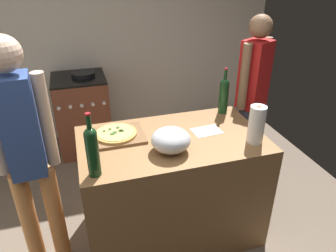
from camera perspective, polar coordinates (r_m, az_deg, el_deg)
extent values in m
cube|color=#6B5B4C|center=(3.23, -6.11, -11.74)|extent=(4.11, 3.28, 0.02)
cube|color=silver|center=(3.94, -11.25, 16.55)|extent=(4.11, 0.10, 2.60)
cube|color=olive|center=(2.55, 0.66, -10.88)|extent=(1.33, 0.77, 0.89)
cube|color=brown|center=(2.34, -9.22, -1.74)|extent=(0.40, 0.32, 0.02)
cylinder|color=tan|center=(2.33, -9.25, -1.33)|extent=(0.30, 0.30, 0.02)
cylinder|color=#EAC660|center=(2.33, -9.27, -1.09)|extent=(0.26, 0.26, 0.00)
cylinder|color=#335926|center=(2.30, -9.90, -1.41)|extent=(0.03, 0.03, 0.01)
cylinder|color=#335926|center=(2.35, -11.31, -0.87)|extent=(0.02, 0.02, 0.01)
cylinder|color=#335926|center=(2.33, -8.20, -0.82)|extent=(0.03, 0.03, 0.01)
cylinder|color=#335926|center=(2.38, -8.94, -0.27)|extent=(0.03, 0.03, 0.01)
cylinder|color=#335926|center=(2.32, -9.44, -1.13)|extent=(0.03, 0.03, 0.01)
cylinder|color=#335926|center=(2.37, -10.32, -0.53)|extent=(0.02, 0.02, 0.01)
cylinder|color=#335926|center=(2.33, -8.51, -0.82)|extent=(0.03, 0.03, 0.01)
cylinder|color=#B2B2B7|center=(2.16, 0.49, -4.28)|extent=(0.11, 0.11, 0.01)
ellipsoid|color=silver|center=(2.12, 0.49, -2.49)|extent=(0.27, 0.27, 0.16)
cylinder|color=white|center=(2.28, 15.49, 0.26)|extent=(0.11, 0.11, 0.27)
cylinder|color=#997551|center=(2.28, 15.50, 0.30)|extent=(0.03, 0.03, 0.27)
cylinder|color=#143819|center=(1.91, -13.24, -5.05)|extent=(0.08, 0.08, 0.28)
sphere|color=#143819|center=(1.84, -13.70, -1.44)|extent=(0.08, 0.08, 0.08)
cylinder|color=#143819|center=(1.81, -13.95, 0.52)|extent=(0.03, 0.03, 0.10)
cylinder|color=maroon|center=(1.78, -14.14, 2.07)|extent=(0.03, 0.03, 0.01)
cylinder|color=#143819|center=(2.67, 9.86, 4.91)|extent=(0.08, 0.08, 0.26)
sphere|color=#143819|center=(2.62, 10.09, 7.49)|extent=(0.08, 0.08, 0.08)
cylinder|color=#143819|center=(2.60, 10.22, 8.91)|extent=(0.02, 0.02, 0.09)
cylinder|color=maroon|center=(2.59, 10.31, 10.00)|extent=(0.03, 0.03, 0.01)
cube|color=white|center=(2.41, 6.91, -0.89)|extent=(0.22, 0.17, 0.00)
cube|color=brown|center=(3.81, -14.92, 1.94)|extent=(0.57, 0.56, 0.87)
cube|color=black|center=(3.64, -15.78, 8.24)|extent=(0.57, 0.56, 0.02)
cylinder|color=silver|center=(3.45, -18.90, 3.01)|extent=(0.04, 0.02, 0.04)
cylinder|color=silver|center=(3.44, -17.01, 3.28)|extent=(0.04, 0.02, 0.04)
cylinder|color=silver|center=(3.44, -15.11, 3.54)|extent=(0.04, 0.02, 0.04)
cylinder|color=silver|center=(3.44, -13.22, 3.79)|extent=(0.04, 0.02, 0.04)
cylinder|color=silver|center=(3.45, -11.32, 4.05)|extent=(0.04, 0.02, 0.04)
cylinder|color=black|center=(3.66, -14.89, 8.97)|extent=(0.26, 0.26, 0.04)
cylinder|color=#D88C4C|center=(2.48, -23.34, -15.83)|extent=(0.11, 0.11, 0.85)
cylinder|color=#D88C4C|center=(2.46, -19.30, -15.24)|extent=(0.11, 0.11, 0.85)
cube|color=#334C8C|center=(2.06, -24.83, -0.20)|extent=(0.22, 0.21, 0.63)
cylinder|color=beige|center=(2.04, -20.90, 0.87)|extent=(0.08, 0.08, 0.60)
sphere|color=beige|center=(1.91, -27.45, 11.36)|extent=(0.20, 0.20, 0.20)
cylinder|color=#383D4C|center=(3.32, 14.39, -2.61)|extent=(0.11, 0.11, 0.81)
cylinder|color=#383D4C|center=(3.19, 12.78, -3.69)|extent=(0.11, 0.11, 0.81)
cube|color=red|center=(2.96, 15.14, 8.76)|extent=(0.29, 0.28, 0.61)
cylinder|color=#936B4C|center=(3.09, 16.75, 9.63)|extent=(0.08, 0.08, 0.58)
cylinder|color=#936B4C|center=(2.83, 13.45, 8.40)|extent=(0.08, 0.08, 0.58)
sphere|color=#936B4C|center=(2.86, 16.21, 16.69)|extent=(0.20, 0.20, 0.20)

